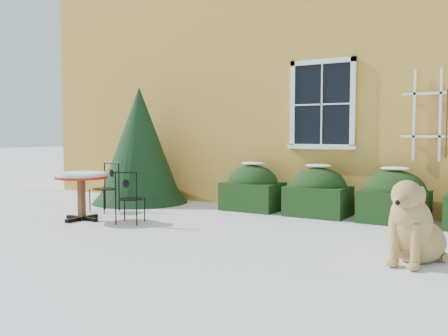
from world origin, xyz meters
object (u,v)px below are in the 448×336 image
Objects in this scene: patio_chair_far at (106,187)px; dog at (413,229)px; bistro_table at (81,181)px; patio_chair_near at (129,197)px; evergreen_shrub at (140,156)px.

dog is (5.61, -0.98, -0.06)m from patio_chair_far.
dog reaches higher than bistro_table.
patio_chair_near reaches higher than bistro_table.
bistro_table is at bearing -75.11° from evergreen_shrub.
patio_chair_far reaches higher than bistro_table.
evergreen_shrub is 2.85× the size of patio_chair_near.
bistro_table is 0.96× the size of patio_chair_far.
evergreen_shrub reaches higher than dog.
evergreen_shrub is 2.68× the size of patio_chair_far.
dog is at bearing 157.19° from patio_chair_near.
evergreen_shrub is 2.24m from bistro_table.
evergreen_shrub is at bearing -72.89° from patio_chair_near.
dog is (5.28, -0.07, -0.27)m from bistro_table.
patio_chair_far is at bearing 178.95° from dog.
patio_chair_far is at bearing -50.43° from patio_chair_near.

